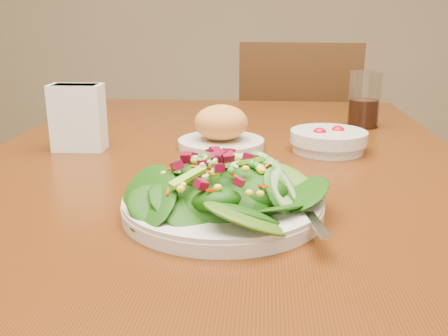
% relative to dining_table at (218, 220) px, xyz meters
% --- Properties ---
extents(dining_table, '(0.90, 1.40, 0.75)m').
position_rel_dining_table_xyz_m(dining_table, '(0.00, 0.00, 0.00)').
color(dining_table, '#54240A').
rests_on(dining_table, ground_plane).
extents(chair_far, '(0.46, 0.46, 0.92)m').
position_rel_dining_table_xyz_m(chair_far, '(0.20, 0.98, -0.16)').
color(chair_far, '#3D2311').
rests_on(chair_far, ground_plane).
extents(salad_plate, '(0.27, 0.26, 0.08)m').
position_rel_dining_table_xyz_m(salad_plate, '(0.04, -0.21, 0.13)').
color(salad_plate, silver).
rests_on(salad_plate, dining_table).
extents(bread_plate, '(0.17, 0.17, 0.09)m').
position_rel_dining_table_xyz_m(bread_plate, '(-0.01, 0.13, 0.14)').
color(bread_plate, silver).
rests_on(bread_plate, dining_table).
extents(tomato_bowl, '(0.14, 0.14, 0.05)m').
position_rel_dining_table_xyz_m(tomato_bowl, '(0.20, 0.12, 0.12)').
color(tomato_bowl, silver).
rests_on(tomato_bowl, dining_table).
extents(drinking_glass, '(0.07, 0.07, 0.13)m').
position_rel_dining_table_xyz_m(drinking_glass, '(0.31, 0.35, 0.16)').
color(drinking_glass, silver).
rests_on(drinking_glass, dining_table).
extents(napkin_holder, '(0.10, 0.06, 0.13)m').
position_rel_dining_table_xyz_m(napkin_holder, '(-0.28, 0.09, 0.17)').
color(napkin_holder, white).
rests_on(napkin_holder, dining_table).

